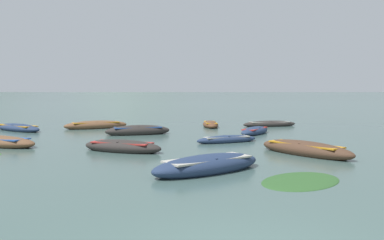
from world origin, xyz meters
name	(u,v)px	position (x,y,z in m)	size (l,w,h in m)	color
ground_plane	(137,92)	(0.00, 1500.00, 0.00)	(6000.00, 6000.00, 0.00)	#425B56
mountain_2	(130,71)	(-40.53, 2131.33, 114.06)	(870.03, 870.03, 228.13)	slate
rowboat_0	(138,131)	(-1.51, 16.74, 0.21)	(3.77, 1.66, 0.67)	#2D2826
rowboat_1	(305,149)	(4.83, 8.90, 0.20)	(2.98, 4.14, 0.66)	#4C3323
rowboat_2	(227,140)	(2.67, 12.76, 0.13)	(3.21, 1.55, 0.42)	navy
rowboat_3	(18,128)	(-8.83, 19.90, 0.17)	(3.89, 3.82, 0.54)	navy
rowboat_4	(122,147)	(-2.15, 10.67, 0.19)	(3.58, 2.68, 0.60)	#2D2826
rowboat_5	(208,165)	(0.56, 6.29, 0.20)	(4.02, 2.95, 0.65)	navy
rowboat_6	(210,124)	(3.40, 20.73, 0.16)	(1.28, 3.22, 0.51)	brown
rowboat_8	(255,131)	(5.09, 16.10, 0.16)	(2.77, 3.15, 0.51)	navy
rowboat_10	(96,125)	(-4.22, 20.77, 0.20)	(4.27, 2.38, 0.63)	brown
rowboat_11	(270,124)	(7.52, 20.53, 0.16)	(3.97, 1.38, 0.50)	#2D2826
weed_patch_0	(301,181)	(2.83, 4.73, 0.00)	(2.69, 1.78, 0.14)	#2D5628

